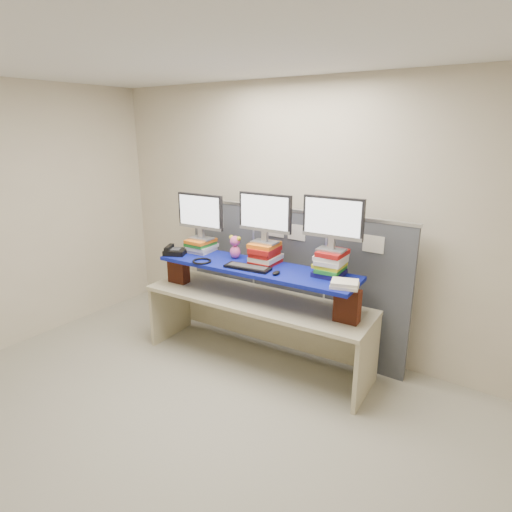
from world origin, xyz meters
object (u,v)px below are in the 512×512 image
Objects in this scene: desk at (256,311)px; monitor_right at (333,220)px; desk_phone at (174,251)px; monitor_left at (200,214)px; monitor_center at (265,215)px; blue_board at (256,268)px; keyboard at (248,267)px.

monitor_right is at bearing 9.47° from desk.
monitor_right reaches higher than desk_phone.
monitor_right is (1.46, 0.08, 0.09)m from monitor_left.
monitor_center is at bearing 76.98° from desk.
desk_phone is at bearing -173.37° from blue_board.
monitor_left is at bearing 171.08° from desk.
keyboard is (-0.02, -0.12, 0.03)m from blue_board.
monitor_center reaches higher than desk.
desk is 5.09× the size of keyboard.
monitor_center is 1.20× the size of keyboard.
monitor_right is 0.91m from keyboard.
desk_phone is (-0.91, -0.05, 0.02)m from keyboard.
blue_board is at bearing -16.59° from desk_phone.
desk is at bearing -16.59° from desk_phone.
keyboard is at bearing -102.23° from monitor_center.
monitor_center reaches higher than monitor_left.
monitor_center is at bearing 76.98° from blue_board.
monitor_left is 0.48m from desk_phone.
desk_phone is at bearing -128.63° from monitor_left.
desk is at bearing -8.92° from monitor_left.
desk is 0.50m from keyboard.
monitor_left is 1.99× the size of desk_phone.
monitor_right is at bearing 9.47° from blue_board.
desk_phone reaches higher than desk.
monitor_center reaches higher than desk_phone.
keyboard is (-0.02, -0.12, 0.49)m from desk.
monitor_center is 0.68m from monitor_right.
desk is 1.22m from monitor_right.
monitor_left is at bearing -180.00° from monitor_right.
desk_phone reaches higher than blue_board.
keyboard is 1.66× the size of desk_phone.
monitor_center reaches higher than blue_board.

